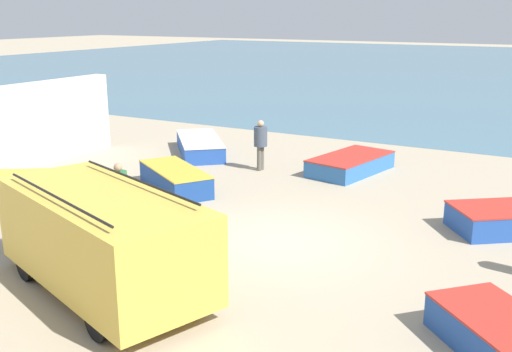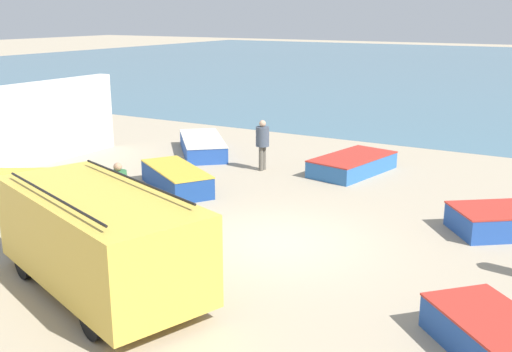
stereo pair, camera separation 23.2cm
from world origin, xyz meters
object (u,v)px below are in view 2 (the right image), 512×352
Objects in this scene: fishing_rowboat_3 at (354,164)px; fisherman_0 at (262,140)px; fishing_rowboat_5 at (28,185)px; fisherman_1 at (119,188)px; fishing_rowboat_4 at (202,145)px; parked_van at (99,237)px; fishing_rowboat_1 at (174,177)px.

fishing_rowboat_3 is 3.25m from fisherman_0.
fisherman_1 reaches higher than fishing_rowboat_5.
fishing_rowboat_4 is 2.55× the size of fisherman_1.
fishing_rowboat_5 is at bearing -9.68° from parked_van.
fishing_rowboat_4 is at bearing -44.97° from parked_van.
fishing_rowboat_1 reaches higher than fishing_rowboat_4.
fisherman_0 reaches higher than fisherman_1.
fishing_rowboat_4 is 2.38× the size of fisherman_0.
fisherman_1 is at bearing -38.50° from fishing_rowboat_5.
fishing_rowboat_4 is 7.40m from fishing_rowboat_5.
parked_van is 9.88m from fisherman_0.
fishing_rowboat_5 is (-6.39, 3.56, -0.78)m from parked_van.
parked_van reaches higher than fishing_rowboat_4.
parked_van is 1.33× the size of fishing_rowboat_4.
fisherman_0 is at bearing 21.84° from fishing_rowboat_5.
fisherman_1 reaches higher than fishing_rowboat_4.
fisherman_1 is at bearing -33.68° from parked_van.
fishing_rowboat_4 is at bearing -17.19° from fisherman_0.
fisherman_1 is (-2.30, 3.07, -0.14)m from parked_van.
fisherman_0 reaches higher than fishing_rowboat_1.
fishing_rowboat_1 is at bearing -44.50° from parked_van.
fishing_rowboat_4 reaches higher than fishing_rowboat_3.
fishing_rowboat_4 is at bearing 49.10° from fishing_rowboat_5.
parked_van reaches higher than fisherman_1.
fisherman_0 is 1.07× the size of fisherman_1.
fisherman_1 is (2.90, -7.79, 0.67)m from fishing_rowboat_4.
fishing_rowboat_3 is 8.68m from fisherman_1.
fisherman_0 is at bearing -125.63° from fisherman_1.
parked_van is 7.35m from fishing_rowboat_5.
fishing_rowboat_3 is 6.23m from fishing_rowboat_4.
fishing_rowboat_1 is at bearing 149.37° from fishing_rowboat_3.
fishing_rowboat_5 is at bearing 55.33° from fisherman_0.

